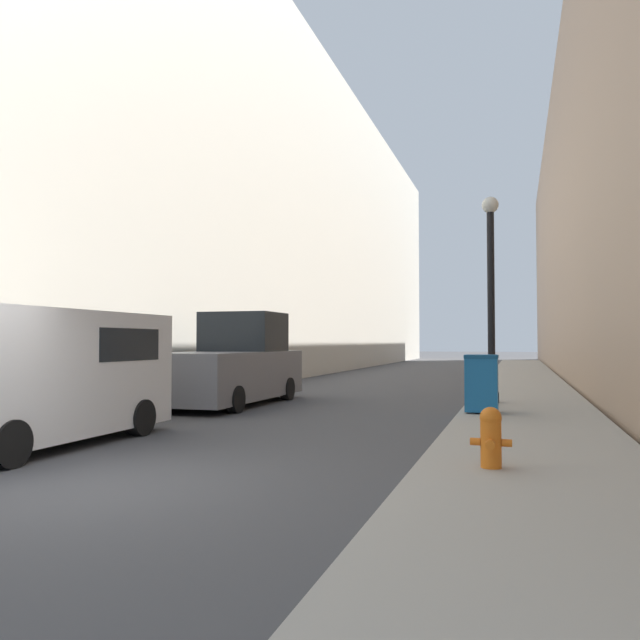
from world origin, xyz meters
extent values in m
plane|color=#424244|center=(0.00, 0.00, 0.00)|extent=(200.00, 200.00, 0.00)
cube|color=#9E998E|center=(5.16, 18.00, 0.08)|extent=(2.91, 60.00, 0.16)
cube|color=beige|center=(-10.37, 26.00, 8.34)|extent=(12.00, 60.00, 16.68)
cylinder|color=orange|center=(4.61, 1.78, 0.43)|extent=(0.25, 0.25, 0.55)
sphere|color=orange|center=(4.61, 1.78, 0.75)|extent=(0.26, 0.26, 0.26)
cylinder|color=orange|center=(4.61, 1.78, 0.83)|extent=(0.07, 0.07, 0.06)
cylinder|color=orange|center=(4.61, 1.60, 0.46)|extent=(0.11, 0.12, 0.11)
cylinder|color=orange|center=(4.42, 1.78, 0.46)|extent=(0.12, 0.09, 0.09)
cylinder|color=orange|center=(4.79, 1.78, 0.46)|extent=(0.12, 0.09, 0.09)
cube|color=#19609E|center=(4.18, 7.69, 0.75)|extent=(0.67, 0.66, 1.12)
cube|color=navy|center=(4.18, 7.69, 1.34)|extent=(0.69, 0.68, 0.08)
cylinder|color=black|center=(3.90, 7.97, 0.24)|extent=(0.05, 0.16, 0.16)
cylinder|color=black|center=(4.47, 7.97, 0.24)|extent=(0.05, 0.16, 0.16)
cylinder|color=black|center=(4.30, 10.07, 0.28)|extent=(0.34, 0.34, 0.25)
cylinder|color=black|center=(4.30, 10.07, 2.54)|extent=(0.18, 0.18, 4.77)
sphere|color=silver|center=(4.30, 10.07, 5.09)|extent=(0.41, 0.41, 0.41)
cube|color=white|center=(-2.37, 2.10, 1.17)|extent=(1.97, 4.84, 1.98)
cube|color=black|center=(-2.37, 3.19, 1.61)|extent=(1.99, 1.69, 0.55)
cylinder|color=black|center=(-3.29, 3.60, 0.32)|extent=(0.24, 0.64, 0.64)
cylinder|color=black|center=(-1.46, 3.60, 0.32)|extent=(0.24, 0.64, 0.64)
cylinder|color=black|center=(-1.46, 0.61, 0.32)|extent=(0.24, 0.64, 0.64)
cube|color=slate|center=(-2.37, 9.00, 0.79)|extent=(2.18, 5.54, 1.22)
cube|color=black|center=(-2.37, 9.97, 1.93)|extent=(2.00, 1.77, 1.08)
cylinder|color=black|center=(-3.39, 10.71, 0.32)|extent=(0.24, 0.64, 0.64)
cylinder|color=black|center=(-1.36, 10.71, 0.32)|extent=(0.24, 0.64, 0.64)
cylinder|color=black|center=(-3.39, 7.28, 0.32)|extent=(0.24, 0.64, 0.64)
cylinder|color=black|center=(-1.36, 7.28, 0.32)|extent=(0.24, 0.64, 0.64)
camera|label=1|loc=(4.92, -5.99, 1.66)|focal=35.00mm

